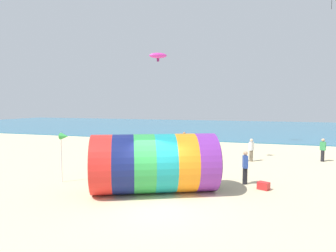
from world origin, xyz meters
name	(u,v)px	position (x,y,z in m)	size (l,w,h in m)	color
ground_plane	(156,207)	(0.00, 0.00, 0.00)	(120.00, 120.00, 0.00)	beige
sea	(242,128)	(0.00, 40.97, 0.05)	(120.00, 40.00, 0.10)	teal
giant_inflatable_tube	(155,163)	(-0.75, 1.83, 1.34)	(6.21, 4.86, 2.69)	red
kite_handler	(245,167)	(3.09, 4.55, 0.87)	(0.31, 0.41, 1.69)	black
kite_magenta_parafoil	(158,56)	(-4.55, 12.56, 8.03)	(1.56, 1.15, 0.78)	#D1339E
bystander_near_water	(323,150)	(7.86, 12.44, 0.83)	(0.42, 0.34, 1.63)	black
bystander_mid_beach	(184,142)	(-2.55, 13.50, 0.87)	(0.33, 0.41, 1.71)	#383D56
bystander_far_left	(251,150)	(3.08, 10.92, 0.82)	(0.37, 0.42, 1.61)	#726651
beach_flag	(64,138)	(-5.78, 1.97, 2.29)	(0.47, 0.36, 2.58)	silver
cooler_box	(263,186)	(4.00, 3.83, 0.18)	(0.52, 0.36, 0.36)	red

